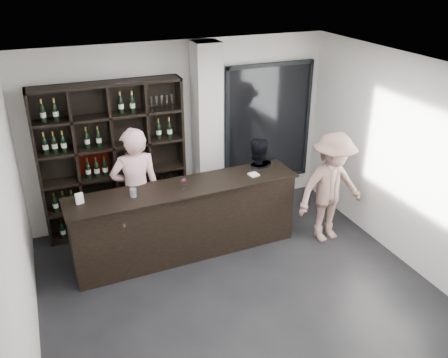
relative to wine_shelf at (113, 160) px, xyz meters
name	(u,v)px	position (x,y,z in m)	size (l,w,h in m)	color
floor	(250,308)	(1.15, -2.57, -1.20)	(5.00, 5.50, 0.01)	black
wine_shelf	(113,160)	(0.00, 0.00, 0.00)	(2.20, 0.35, 2.40)	black
structural_column	(207,134)	(1.50, -0.10, 0.25)	(0.40, 0.40, 2.90)	silver
glass_panel	(268,124)	(2.70, 0.12, 0.20)	(1.60, 0.08, 2.10)	black
tasting_counter	(186,220)	(0.80, -1.08, -0.65)	(3.34, 0.69, 1.10)	black
taster_pink	(136,191)	(0.18, -0.72, -0.24)	(0.70, 0.46, 1.93)	beige
taster_black	(256,183)	(2.08, -0.72, -0.44)	(0.74, 0.57, 1.51)	black
customer	(331,188)	(2.95, -1.52, -0.33)	(1.13, 0.65, 1.75)	#906C60
wine_glass	(184,183)	(0.77, -1.15, -0.01)	(0.08, 0.08, 0.18)	white
spit_cup	(133,193)	(0.06, -1.12, -0.04)	(0.09, 0.09, 0.12)	#9FB4BF
napkin_stack	(254,175)	(1.85, -1.10, -0.09)	(0.13, 0.13, 0.02)	white
card_stand	(79,198)	(-0.63, -1.05, -0.03)	(0.10, 0.05, 0.15)	white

